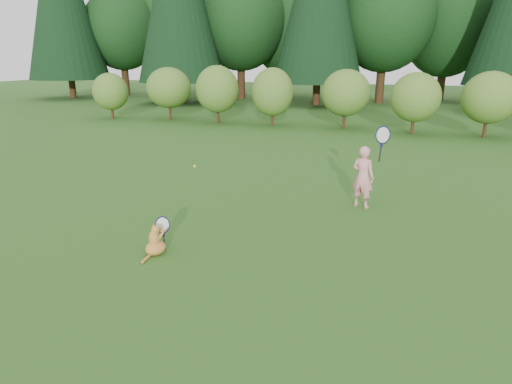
% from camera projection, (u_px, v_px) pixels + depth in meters
% --- Properties ---
extents(ground, '(100.00, 100.00, 0.00)m').
position_uv_depth(ground, '(232.00, 241.00, 7.63)').
color(ground, '#2C5618').
rests_on(ground, ground).
extents(shrub_row, '(28.00, 3.00, 2.80)m').
position_uv_depth(shrub_row, '(335.00, 98.00, 19.02)').
color(shrub_row, '#577725').
rests_on(shrub_row, ground).
extents(child, '(0.80, 0.54, 2.03)m').
position_uv_depth(child, '(364.00, 176.00, 9.17)').
color(child, pink).
rests_on(child, ground).
extents(cat, '(0.49, 0.80, 0.69)m').
position_uv_depth(cat, '(155.00, 239.00, 7.08)').
color(cat, '#C68026').
rests_on(cat, ground).
extents(tennis_ball, '(0.06, 0.06, 0.06)m').
position_uv_depth(tennis_ball, '(195.00, 166.00, 9.00)').
color(tennis_ball, gold).
rests_on(tennis_ball, ground).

